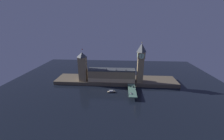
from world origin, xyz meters
TOP-DOWN VIEW (x-y plane):
  - ground_plane at (0.00, 0.00)m, footprint 400.00×400.00m
  - embankment at (0.00, 39.00)m, footprint 220.00×42.00m
  - parliament_hall at (-7.04, 29.66)m, footprint 81.91×18.66m
  - clock_tower at (42.14, 26.50)m, footprint 12.30×12.41m
  - victoria_tower at (-57.82, 28.11)m, footprint 13.49×13.49m
  - bridge at (27.21, -5.00)m, footprint 11.71×46.00m
  - car_northbound_lead at (24.63, 6.53)m, footprint 2.02×4.74m
  - car_northbound_trail at (24.63, -18.22)m, footprint 2.04×4.56m
  - car_southbound_trail at (29.79, 4.58)m, footprint 1.93×4.41m
  - pedestrian_near_rail at (22.06, -19.83)m, footprint 0.38×0.38m
  - pedestrian_mid_walk at (32.36, -5.62)m, footprint 0.38×0.38m
  - street_lamp_near at (21.66, -19.72)m, footprint 1.34×0.60m
  - street_lamp_mid at (32.76, -5.00)m, footprint 1.34×0.60m
  - street_lamp_far at (21.66, 9.72)m, footprint 1.34×0.60m
  - boat_upstream at (-5.22, -4.06)m, footprint 14.16×6.26m

SIDE VIEW (x-z plane):
  - ground_plane at x=0.00m, z-range 0.00..0.00m
  - boat_upstream at x=-5.22m, z-range -0.49..3.17m
  - embankment at x=0.00m, z-range 0.00..6.22m
  - bridge at x=27.21m, z-range 1.24..7.55m
  - car_southbound_trail at x=29.79m, z-range 6.27..7.61m
  - car_northbound_lead at x=24.63m, z-range 6.27..7.67m
  - car_northbound_trail at x=24.63m, z-range 6.26..7.71m
  - pedestrian_near_rail at x=22.06m, z-range 6.35..7.92m
  - pedestrian_mid_walk at x=32.36m, z-range 6.36..8.03m
  - street_lamp_far at x=21.66m, z-range 7.12..13.59m
  - street_lamp_mid at x=32.76m, z-range 7.14..13.70m
  - street_lamp_near at x=21.66m, z-range 7.18..14.16m
  - parliament_hall at x=-7.04m, z-range 4.01..30.13m
  - victoria_tower at x=-57.82m, z-range 3.36..60.51m
  - clock_tower at x=42.14m, z-range 8.24..77.41m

